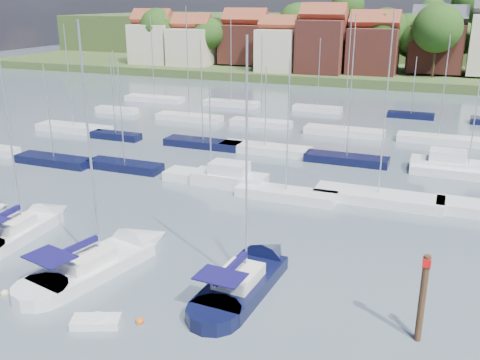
% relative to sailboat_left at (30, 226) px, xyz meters
% --- Properties ---
extents(ground, '(260.00, 260.00, 0.00)m').
position_rel_sailboat_left_xyz_m(ground, '(15.35, 35.01, -0.36)').
color(ground, '#404B57').
rests_on(ground, ground).
extents(sailboat_left, '(3.50, 10.90, 14.65)m').
position_rel_sailboat_left_xyz_m(sailboat_left, '(0.00, 0.00, 0.00)').
color(sailboat_left, silver).
rests_on(sailboat_left, ground).
extents(sailboat_centre, '(5.97, 12.90, 16.91)m').
position_rel_sailboat_left_xyz_m(sailboat_centre, '(8.80, -2.04, -0.01)').
color(sailboat_centre, silver).
rests_on(sailboat_centre, ground).
extents(sailboat_navy, '(3.77, 11.77, 16.08)m').
position_rel_sailboat_left_xyz_m(sailboat_navy, '(18.20, -0.83, -0.00)').
color(sailboat_navy, black).
rests_on(sailboat_navy, ground).
extents(tender, '(2.81, 2.07, 0.55)m').
position_rel_sailboat_left_xyz_m(tender, '(12.17, -8.54, -0.14)').
color(tender, silver).
rests_on(tender, ground).
extents(timber_piling, '(0.40, 0.40, 7.04)m').
position_rel_sailboat_left_xyz_m(timber_piling, '(28.25, -3.56, 1.14)').
color(timber_piling, '#4C331E').
rests_on(timber_piling, ground).
extents(buoy_b, '(0.46, 0.46, 0.46)m').
position_rel_sailboat_left_xyz_m(buoy_b, '(5.27, -7.93, -0.36)').
color(buoy_b, beige).
rests_on(buoy_b, ground).
extents(buoy_c, '(0.47, 0.47, 0.47)m').
position_rel_sailboat_left_xyz_m(buoy_c, '(6.88, -6.80, -0.36)').
color(buoy_c, beige).
rests_on(buoy_c, ground).
extents(buoy_d, '(0.45, 0.45, 0.45)m').
position_rel_sailboat_left_xyz_m(buoy_d, '(14.23, -7.51, -0.36)').
color(buoy_d, '#D85914').
rests_on(buoy_d, ground).
extents(buoy_e, '(0.48, 0.48, 0.48)m').
position_rel_sailboat_left_xyz_m(buoy_e, '(17.41, 0.63, -0.36)').
color(buoy_e, '#D85914').
rests_on(buoy_e, ground).
extents(marina_field, '(79.62, 41.41, 15.93)m').
position_rel_sailboat_left_xyz_m(marina_field, '(17.26, 30.16, 0.07)').
color(marina_field, silver).
rests_on(marina_field, ground).
extents(far_shore_town, '(212.46, 90.00, 22.27)m').
position_rel_sailboat_left_xyz_m(far_shore_town, '(17.58, 127.68, 4.25)').
color(far_shore_town, '#384924').
rests_on(far_shore_town, ground).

